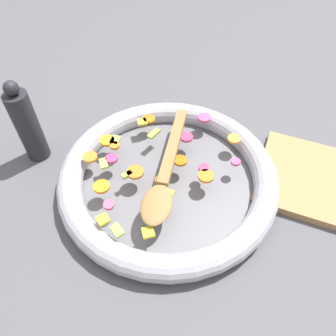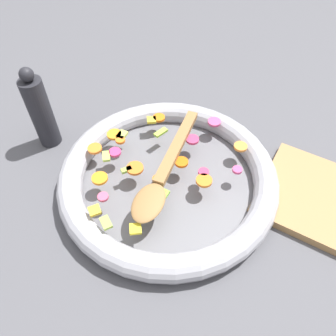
{
  "view_description": "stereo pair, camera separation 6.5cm",
  "coord_description": "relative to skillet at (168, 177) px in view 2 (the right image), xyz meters",
  "views": [
    {
      "loc": [
        -0.16,
        0.39,
        0.55
      ],
      "look_at": [
        0.0,
        0.0,
        0.05
      ],
      "focal_mm": 35.0,
      "sensor_mm": 36.0,
      "label": 1
    },
    {
      "loc": [
        -0.22,
        0.36,
        0.55
      ],
      "look_at": [
        0.0,
        0.0,
        0.05
      ],
      "focal_mm": 35.0,
      "sensor_mm": 36.0,
      "label": 2
    }
  ],
  "objects": [
    {
      "name": "ground_plane",
      "position": [
        0.0,
        0.0,
        -0.02
      ],
      "size": [
        4.0,
        4.0,
        0.0
      ],
      "primitive_type": "plane",
      "color": "#4C4C51"
    },
    {
      "name": "wooden_spoon",
      "position": [
        -0.0,
        0.02,
        0.04
      ],
      "size": [
        0.09,
        0.3,
        0.01
      ],
      "color": "olive",
      "rests_on": "chopped_vegetables"
    },
    {
      "name": "chopped_vegetables",
      "position": [
        0.04,
        -0.01,
        0.03
      ],
      "size": [
        0.31,
        0.37,
        0.01
      ],
      "color": "orange",
      "rests_on": "skillet"
    },
    {
      "name": "skillet",
      "position": [
        0.0,
        0.0,
        0.0
      ],
      "size": [
        0.45,
        0.45,
        0.05
      ],
      "color": "slate",
      "rests_on": "ground_plane"
    },
    {
      "name": "pepper_mill",
      "position": [
        0.3,
        0.03,
        0.07
      ],
      "size": [
        0.05,
        0.05,
        0.2
      ],
      "color": "#232328",
      "rests_on": "ground_plane"
    },
    {
      "name": "cutting_board",
      "position": [
        -0.31,
        -0.12,
        -0.01
      ],
      "size": [
        0.27,
        0.21,
        0.02
      ],
      "color": "#9E7547",
      "rests_on": "ground_plane"
    }
  ]
}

